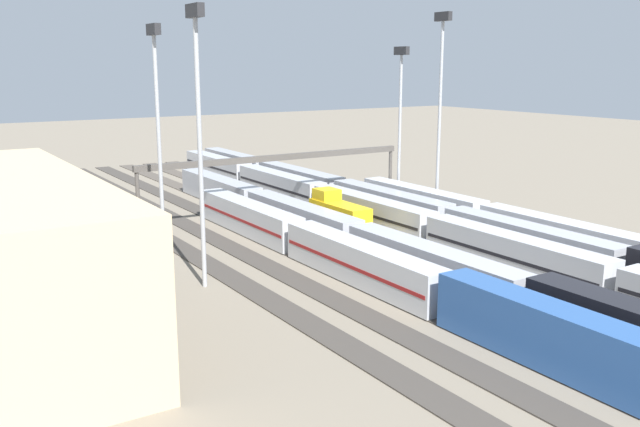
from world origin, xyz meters
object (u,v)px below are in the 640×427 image
(train_on_track_0, at_px, (564,238))
(signal_gantry, at_px, (277,162))
(light_mast_2, at_px, (400,103))
(light_mast_1, at_px, (157,108))
(light_mast_0, at_px, (441,88))
(train_on_track_1, at_px, (380,202))
(train_on_track_2, at_px, (371,212))
(train_on_track_3, at_px, (338,215))
(train_on_track_5, at_px, (348,257))
(train_on_track_4, at_px, (350,236))
(light_mast_3, at_px, (198,111))

(train_on_track_0, relative_size, signal_gantry, 1.79)
(light_mast_2, bearing_deg, light_mast_1, 100.56)
(light_mast_0, relative_size, light_mast_1, 1.11)
(train_on_track_0, height_order, signal_gantry, signal_gantry)
(signal_gantry, bearing_deg, train_on_track_1, -118.28)
(light_mast_0, bearing_deg, light_mast_2, 0.37)
(train_on_track_2, distance_m, light_mast_1, 30.73)
(light_mast_0, bearing_deg, train_on_track_3, 94.31)
(train_on_track_5, relative_size, train_on_track_4, 0.73)
(light_mast_2, bearing_deg, train_on_track_2, 128.43)
(train_on_track_5, distance_m, light_mast_3, 20.31)
(light_mast_0, bearing_deg, light_mast_3, 107.53)
(light_mast_3, xyz_separation_m, signal_gantry, (22.86, -20.73, -8.99))
(train_on_track_5, distance_m, light_mast_0, 36.40)
(train_on_track_3, distance_m, light_mast_3, 29.77)
(train_on_track_2, relative_size, train_on_track_4, 1.32)
(train_on_track_5, height_order, train_on_track_4, same)
(train_on_track_4, distance_m, light_mast_1, 25.30)
(train_on_track_3, xyz_separation_m, light_mast_3, (-11.59, 23.23, 14.56))
(train_on_track_2, height_order, train_on_track_1, train_on_track_1)
(light_mast_1, xyz_separation_m, signal_gantry, (8.78, -19.65, -8.43))
(train_on_track_3, bearing_deg, light_mast_3, 116.52)
(train_on_track_4, height_order, light_mast_3, light_mast_3)
(train_on_track_5, distance_m, train_on_track_3, 19.29)
(light_mast_3, bearing_deg, light_mast_0, -72.47)
(light_mast_1, xyz_separation_m, light_mast_2, (7.41, -39.78, -0.93))
(train_on_track_0, height_order, light_mast_0, light_mast_0)
(light_mast_0, height_order, light_mast_1, light_mast_0)
(light_mast_0, bearing_deg, train_on_track_4, 115.87)
(light_mast_0, height_order, signal_gantry, light_mast_0)
(train_on_track_5, xyz_separation_m, train_on_track_4, (6.83, -5.00, -0.02))
(light_mast_3, height_order, signal_gantry, light_mast_3)
(light_mast_0, height_order, light_mast_2, light_mast_0)
(train_on_track_1, height_order, light_mast_1, light_mast_1)
(train_on_track_2, bearing_deg, light_mast_3, 112.12)
(train_on_track_3, distance_m, light_mast_2, 24.08)
(light_mast_0, relative_size, light_mast_2, 1.19)
(train_on_track_3, bearing_deg, train_on_track_4, 152.65)
(signal_gantry, bearing_deg, train_on_track_3, -167.49)
(train_on_track_0, relative_size, light_mast_1, 2.85)
(train_on_track_5, bearing_deg, light_mast_3, 69.66)
(train_on_track_4, xyz_separation_m, light_mast_0, (11.00, -22.68, 15.54))
(train_on_track_5, distance_m, light_mast_2, 40.41)
(train_on_track_5, xyz_separation_m, train_on_track_1, (21.04, -20.00, -0.04))
(train_on_track_4, xyz_separation_m, signal_gantry, (20.94, -2.50, 5.64))
(train_on_track_1, xyz_separation_m, light_mast_1, (-2.06, 32.15, 14.10))
(train_on_track_3, relative_size, light_mast_1, 0.40)
(train_on_track_4, xyz_separation_m, light_mast_1, (12.16, 17.15, 14.08))
(train_on_track_0, xyz_separation_m, light_mast_2, (32.58, -2.63, 13.24))
(light_mast_3, bearing_deg, train_on_track_5, -110.34)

